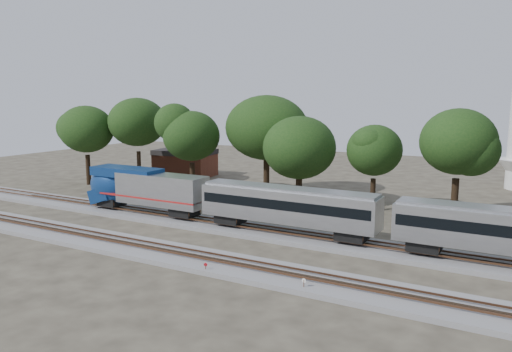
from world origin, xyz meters
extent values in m
plane|color=#383328|center=(0.00, 0.00, 0.00)|extent=(160.00, 160.00, 0.00)
cube|color=slate|center=(0.00, 6.00, 0.20)|extent=(160.00, 5.00, 0.40)
cube|color=brown|center=(0.00, 5.28, 0.66)|extent=(160.00, 0.08, 0.15)
cube|color=brown|center=(0.00, 6.72, 0.66)|extent=(160.00, 0.08, 0.15)
cube|color=slate|center=(0.00, -4.00, 0.20)|extent=(160.00, 5.00, 0.40)
cube|color=brown|center=(0.00, -4.72, 0.66)|extent=(160.00, 0.08, 0.15)
cube|color=brown|center=(0.00, -3.28, 0.66)|extent=(160.00, 0.08, 0.15)
cube|color=silver|center=(-11.19, 6.00, 3.34)|extent=(10.86, 3.07, 3.38)
ellipsoid|color=navy|center=(-18.98, 6.00, 3.09)|extent=(5.53, 3.20, 4.71)
cube|color=navy|center=(-16.21, 6.00, 4.93)|extent=(8.71, 3.01, 1.02)
cube|color=black|center=(-18.47, 6.00, 4.11)|extent=(0.46, 2.36, 1.34)
cube|color=maroon|center=(-12.42, 6.00, 2.47)|extent=(13.32, 3.11, 0.18)
cube|color=black|center=(-18.83, 6.00, 1.19)|extent=(2.66, 2.25, 0.92)
cube|color=black|center=(-8.07, 6.00, 1.19)|extent=(2.66, 2.25, 0.92)
cube|color=silver|center=(4.26, 6.00, 3.19)|extent=(17.83, 3.07, 3.07)
cube|color=black|center=(4.26, 6.00, 3.50)|extent=(17.22, 3.12, 0.92)
cube|color=gray|center=(4.26, 6.00, 4.78)|extent=(17.42, 2.46, 0.36)
cube|color=black|center=(-2.19, 6.00, 1.19)|extent=(2.66, 2.25, 0.92)
cube|color=black|center=(10.72, 6.00, 1.19)|extent=(2.66, 2.25, 0.92)
cube|color=silver|center=(23.51, 6.00, 3.19)|extent=(17.83, 3.07, 3.07)
cube|color=black|center=(23.51, 6.00, 3.50)|extent=(17.22, 3.12, 0.92)
cube|color=black|center=(17.05, 6.00, 1.19)|extent=(2.66, 2.25, 0.92)
cylinder|color=#512D19|center=(3.07, -6.08, 0.40)|extent=(0.05, 0.05, 0.80)
cylinder|color=#A80C18|center=(3.07, -6.08, 0.75)|extent=(0.28, 0.10, 0.28)
cylinder|color=#512D19|center=(11.15, -5.74, 0.45)|extent=(0.06, 0.06, 0.91)
cylinder|color=silver|center=(11.15, -5.74, 0.86)|extent=(0.32, 0.05, 0.32)
cube|color=#512D19|center=(4.86, -5.75, 0.15)|extent=(0.55, 0.39, 0.30)
cube|color=brown|center=(-27.23, 31.57, 1.86)|extent=(10.10, 7.72, 3.72)
cube|color=black|center=(-27.23, 31.57, 4.14)|extent=(10.33, 7.94, 0.84)
cylinder|color=black|center=(-35.28, 17.60, 2.31)|extent=(0.70, 0.70, 4.61)
ellipsoid|color=black|center=(-35.28, 17.60, 8.57)|extent=(8.70, 8.70, 7.39)
cylinder|color=black|center=(-28.06, 21.06, 2.60)|extent=(0.70, 0.70, 5.21)
ellipsoid|color=black|center=(-28.06, 21.06, 9.67)|extent=(9.82, 9.82, 8.35)
cylinder|color=black|center=(-16.79, 19.37, 2.19)|extent=(0.70, 0.70, 4.38)
ellipsoid|color=black|center=(-16.79, 19.37, 8.13)|extent=(8.25, 8.25, 7.01)
cylinder|color=black|center=(-7.53, 23.98, 2.50)|extent=(0.70, 0.70, 5.00)
ellipsoid|color=black|center=(-7.53, 23.98, 9.28)|extent=(9.42, 9.42, 8.01)
cylinder|color=black|center=(-0.43, 19.16, 1.98)|extent=(0.70, 0.70, 3.96)
ellipsoid|color=black|center=(-0.43, 19.16, 7.35)|extent=(7.46, 7.46, 6.34)
cylinder|color=black|center=(8.28, 21.05, 1.97)|extent=(0.70, 0.70, 3.94)
ellipsoid|color=black|center=(8.28, 21.05, 7.31)|extent=(7.42, 7.42, 6.31)
cylinder|color=black|center=(17.39, 20.93, 2.35)|extent=(0.70, 0.70, 4.70)
ellipsoid|color=black|center=(17.39, 20.93, 8.74)|extent=(8.87, 8.87, 7.54)
camera|label=1|loc=(24.32, -36.33, 13.61)|focal=35.00mm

